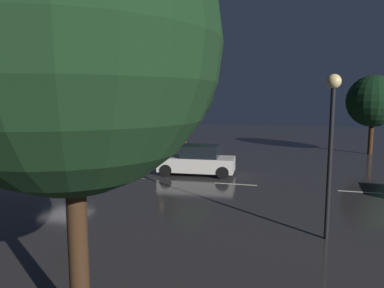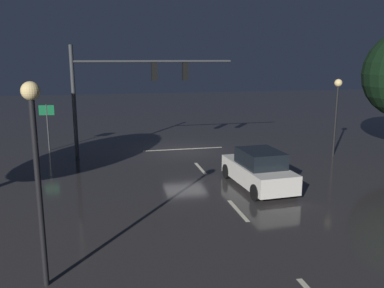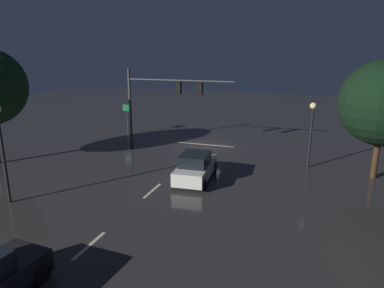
{
  "view_description": "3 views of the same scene",
  "coord_description": "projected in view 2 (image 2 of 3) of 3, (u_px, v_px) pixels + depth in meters",
  "views": [
    {
      "loc": [
        17.91,
        12.51,
        4.43
      ],
      "look_at": [
        0.16,
        7.73,
        2.02
      ],
      "focal_mm": 33.57,
      "sensor_mm": 36.0,
      "label": 1
    },
    {
      "loc": [
        4.78,
        23.61,
        5.66
      ],
      "look_at": [
        1.04,
        6.69,
        1.91
      ],
      "focal_mm": 37.89,
      "sensor_mm": 36.0,
      "label": 2
    },
    {
      "loc": [
        -7.93,
        26.44,
        7.62
      ],
      "look_at": [
        -0.98,
        5.87,
        1.77
      ],
      "focal_mm": 32.25,
      "sensor_mm": 36.0,
      "label": 3
    }
  ],
  "objects": [
    {
      "name": "car_approaching",
      "position": [
        259.0,
        170.0,
        17.75
      ],
      "size": [
        2.15,
        4.46,
        1.7
      ],
      "color": "silver",
      "rests_on": "ground_plane"
    },
    {
      "name": "street_lamp_left_kerb",
      "position": [
        337.0,
        102.0,
        23.08
      ],
      "size": [
        0.44,
        0.44,
        4.42
      ],
      "color": "black",
      "rests_on": "ground_plane"
    },
    {
      "name": "stop_bar",
      "position": [
        183.0,
        149.0,
        25.26
      ],
      "size": [
        5.0,
        0.16,
        0.01
      ],
      "primitive_type": "cube",
      "color": "beige",
      "rests_on": "ground_plane"
    },
    {
      "name": "route_sign",
      "position": [
        47.0,
        117.0,
        24.47
      ],
      "size": [
        0.9,
        0.14,
        2.85
      ],
      "color": "#383A3D",
      "rests_on": "ground_plane"
    },
    {
      "name": "lane_dash_far",
      "position": [
        200.0,
        168.0,
        20.92
      ],
      "size": [
        0.16,
        2.2,
        0.01
      ],
      "primitive_type": "cube",
      "rotation": [
        0.0,
        0.0,
        1.57
      ],
      "color": "beige",
      "rests_on": "ground_plane"
    },
    {
      "name": "traffic_signal_assembly",
      "position": [
        128.0,
        82.0,
        22.52
      ],
      "size": [
        8.99,
        0.47,
        6.28
      ],
      "color": "#383A3D",
      "rests_on": "ground_plane"
    },
    {
      "name": "ground_plane",
      "position": [
        185.0,
        151.0,
        24.74
      ],
      "size": [
        80.0,
        80.0,
        0.0
      ],
      "primitive_type": "plane",
      "color": "#2D2B2B"
    },
    {
      "name": "lane_dash_mid",
      "position": [
        238.0,
        210.0,
        15.2
      ],
      "size": [
        0.16,
        2.2,
        0.01
      ],
      "primitive_type": "cube",
      "rotation": [
        0.0,
        0.0,
        1.57
      ],
      "color": "beige",
      "rests_on": "ground_plane"
    },
    {
      "name": "street_lamp_right_kerb",
      "position": [
        35.0,
        147.0,
        9.5
      ],
      "size": [
        0.44,
        0.44,
        5.11
      ],
      "color": "black",
      "rests_on": "ground_plane"
    }
  ]
}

